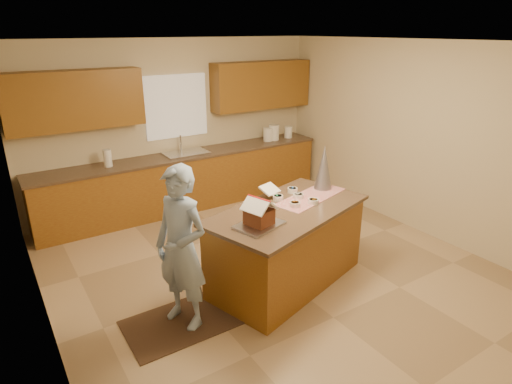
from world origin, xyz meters
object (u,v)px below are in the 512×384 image
(boy, at_px, (181,249))
(gingerbread_house, at_px, (259,214))
(tinsel_tree, at_px, (324,167))
(island_base, at_px, (287,247))

(boy, xyz_separation_m, gingerbread_house, (0.79, -0.16, 0.23))
(boy, bearing_deg, gingerbread_house, 55.67)
(gingerbread_house, bearing_deg, tinsel_tree, 20.72)
(island_base, distance_m, tinsel_tree, 1.11)
(gingerbread_house, bearing_deg, boy, 168.81)
(tinsel_tree, bearing_deg, boy, -171.07)
(tinsel_tree, relative_size, gingerbread_house, 1.59)
(boy, bearing_deg, island_base, 69.07)
(gingerbread_house, bearing_deg, island_base, 21.61)
(island_base, relative_size, tinsel_tree, 3.27)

